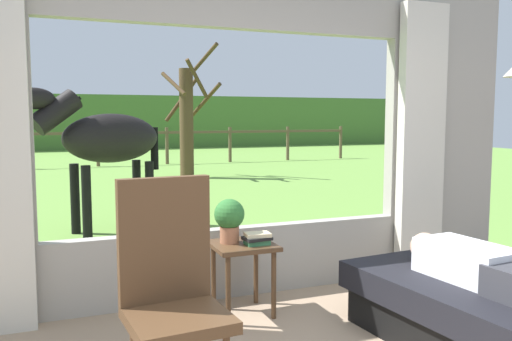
{
  "coord_description": "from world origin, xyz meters",
  "views": [
    {
      "loc": [
        -1.37,
        -1.65,
        1.43
      ],
      "look_at": [
        0.0,
        1.8,
        1.05
      ],
      "focal_mm": 37.03,
      "sensor_mm": 36.0,
      "label": 1
    }
  ],
  "objects_px": {
    "side_table": "(243,256)",
    "horse": "(105,140)",
    "potted_plant": "(229,218)",
    "book_stack": "(257,238)",
    "reclining_person": "(491,271)",
    "pasture_tree": "(187,118)",
    "recliner_sofa": "(483,318)",
    "rocking_chair": "(172,292)"
  },
  "relations": [
    {
      "from": "side_table",
      "to": "horse",
      "type": "relative_size",
      "value": 0.29
    },
    {
      "from": "potted_plant",
      "to": "book_stack",
      "type": "relative_size",
      "value": 1.59
    },
    {
      "from": "reclining_person",
      "to": "pasture_tree",
      "type": "height_order",
      "value": "pasture_tree"
    },
    {
      "from": "side_table",
      "to": "potted_plant",
      "type": "relative_size",
      "value": 1.63
    },
    {
      "from": "book_stack",
      "to": "horse",
      "type": "bearing_deg",
      "value": 102.44
    },
    {
      "from": "book_stack",
      "to": "horse",
      "type": "distance_m",
      "value": 3.33
    },
    {
      "from": "pasture_tree",
      "to": "recliner_sofa",
      "type": "bearing_deg",
      "value": -93.88
    },
    {
      "from": "potted_plant",
      "to": "side_table",
      "type": "bearing_deg",
      "value": -36.87
    },
    {
      "from": "potted_plant",
      "to": "reclining_person",
      "type": "bearing_deg",
      "value": -46.19
    },
    {
      "from": "reclining_person",
      "to": "rocking_chair",
      "type": "xyz_separation_m",
      "value": [
        -1.85,
        0.26,
        0.02
      ]
    },
    {
      "from": "reclining_person",
      "to": "rocking_chair",
      "type": "relative_size",
      "value": 1.28
    },
    {
      "from": "book_stack",
      "to": "rocking_chair",
      "type": "bearing_deg",
      "value": -133.11
    },
    {
      "from": "recliner_sofa",
      "to": "potted_plant",
      "type": "distance_m",
      "value": 1.77
    },
    {
      "from": "potted_plant",
      "to": "book_stack",
      "type": "xyz_separation_m",
      "value": [
        0.17,
        -0.12,
        -0.14
      ]
    },
    {
      "from": "reclining_person",
      "to": "horse",
      "type": "bearing_deg",
      "value": 106.77
    },
    {
      "from": "recliner_sofa",
      "to": "pasture_tree",
      "type": "xyz_separation_m",
      "value": [
        0.65,
        9.62,
        1.2
      ]
    },
    {
      "from": "reclining_person",
      "to": "side_table",
      "type": "relative_size",
      "value": 2.76
    },
    {
      "from": "rocking_chair",
      "to": "pasture_tree",
      "type": "xyz_separation_m",
      "value": [
        2.5,
        9.41,
        0.87
      ]
    },
    {
      "from": "rocking_chair",
      "to": "book_stack",
      "type": "bearing_deg",
      "value": 42.53
    },
    {
      "from": "rocking_chair",
      "to": "pasture_tree",
      "type": "bearing_deg",
      "value": 70.75
    },
    {
      "from": "side_table",
      "to": "pasture_tree",
      "type": "height_order",
      "value": "pasture_tree"
    },
    {
      "from": "recliner_sofa",
      "to": "pasture_tree",
      "type": "height_order",
      "value": "pasture_tree"
    },
    {
      "from": "reclining_person",
      "to": "pasture_tree",
      "type": "distance_m",
      "value": 9.73
    },
    {
      "from": "reclining_person",
      "to": "side_table",
      "type": "distance_m",
      "value": 1.64
    },
    {
      "from": "rocking_chair",
      "to": "side_table",
      "type": "distance_m",
      "value": 1.19
    },
    {
      "from": "book_stack",
      "to": "pasture_tree",
      "type": "bearing_deg",
      "value": 78.82
    },
    {
      "from": "recliner_sofa",
      "to": "rocking_chair",
      "type": "distance_m",
      "value": 1.89
    },
    {
      "from": "side_table",
      "to": "book_stack",
      "type": "bearing_deg",
      "value": -36.25
    },
    {
      "from": "recliner_sofa",
      "to": "book_stack",
      "type": "xyz_separation_m",
      "value": [
        -1.04,
        1.08,
        0.34
      ]
    },
    {
      "from": "side_table",
      "to": "horse",
      "type": "height_order",
      "value": "horse"
    },
    {
      "from": "book_stack",
      "to": "horse",
      "type": "height_order",
      "value": "horse"
    },
    {
      "from": "side_table",
      "to": "horse",
      "type": "bearing_deg",
      "value": 101.16
    },
    {
      "from": "recliner_sofa",
      "to": "potted_plant",
      "type": "xyz_separation_m",
      "value": [
        -1.2,
        1.2,
        0.48
      ]
    },
    {
      "from": "reclining_person",
      "to": "horse",
      "type": "distance_m",
      "value": 4.71
    },
    {
      "from": "rocking_chair",
      "to": "side_table",
      "type": "height_order",
      "value": "rocking_chair"
    },
    {
      "from": "recliner_sofa",
      "to": "reclining_person",
      "type": "height_order",
      "value": "reclining_person"
    },
    {
      "from": "reclining_person",
      "to": "book_stack",
      "type": "relative_size",
      "value": 7.12
    },
    {
      "from": "recliner_sofa",
      "to": "book_stack",
      "type": "relative_size",
      "value": 8.79
    },
    {
      "from": "potted_plant",
      "to": "pasture_tree",
      "type": "relative_size",
      "value": 0.1
    },
    {
      "from": "recliner_sofa",
      "to": "side_table",
      "type": "height_order",
      "value": "side_table"
    },
    {
      "from": "recliner_sofa",
      "to": "book_stack",
      "type": "distance_m",
      "value": 1.53
    },
    {
      "from": "rocking_chair",
      "to": "horse",
      "type": "distance_m",
      "value": 4.12
    }
  ]
}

